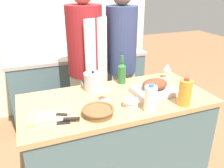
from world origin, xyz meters
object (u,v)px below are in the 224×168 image
wicker_basket (98,111)px  person_cook_guest (121,59)px  roasting_pan (155,88)px  condiment_bottle_tall (85,44)px  stock_pot (93,81)px  cutting_board (51,117)px  wine_glass_right (105,88)px  stand_mixer (115,41)px  knife_chef (59,119)px  wine_bottle_green (122,72)px  person_cook_aproned (86,62)px  condiment_bottle_short (95,47)px  milk_jug (150,98)px  knife_paring (54,124)px  mixing_bowl (131,102)px  knife_bread (54,114)px  wine_glass_left (167,68)px  juice_jug (185,93)px

wicker_basket → person_cook_guest: (0.59, 0.96, 0.04)m
roasting_pan → condiment_bottle_tall: (-0.18, 1.47, 0.05)m
stock_pot → condiment_bottle_tall: 1.24m
cutting_board → wine_glass_right: 0.46m
stock_pot → stand_mixer: (0.62, 1.05, 0.07)m
knife_chef → condiment_bottle_tall: size_ratio=1.42×
wicker_basket → wine_bottle_green: bearing=50.7°
roasting_pan → person_cook_aproned: (-0.36, 0.79, 0.03)m
cutting_board → wicker_basket: bearing=-14.1°
condiment_bottle_tall → stand_mixer: bearing=-24.0°
condiment_bottle_short → wicker_basket: bearing=-106.7°
milk_jug → condiment_bottle_tall: (-0.01, 1.70, 0.00)m
condiment_bottle_short → person_cook_aproned: (-0.28, -0.56, -0.01)m
stock_pot → person_cook_guest: (0.49, 0.54, -0.01)m
roasting_pan → person_cook_aproned: 0.87m
knife_paring → condiment_bottle_tall: 1.77m
milk_jug → person_cook_guest: person_cook_guest is taller
mixing_bowl → person_cook_aproned: size_ratio=0.07×
knife_bread → milk_jug: bearing=-13.6°
wine_glass_left → person_cook_guest: person_cook_guest is taller
person_cook_guest → stock_pot: bearing=-129.1°
juice_jug → stand_mixer: size_ratio=0.62×
cutting_board → condiment_bottle_tall: (0.67, 1.55, 0.09)m
stock_pot → milk_jug: bearing=-60.8°
knife_bread → condiment_bottle_short: bearing=62.5°
roasting_pan → juice_jug: (0.11, -0.25, 0.05)m
condiment_bottle_short → person_cook_guest: (0.13, -0.56, -0.02)m
knife_chef → knife_bread: same height
wicker_basket → stand_mixer: stand_mixer is taller
juice_jug → knife_paring: (-0.96, 0.08, -0.10)m
stock_pot → condiment_bottle_tall: condiment_bottle_tall is taller
mixing_bowl → person_cook_guest: size_ratio=0.07×
cutting_board → stand_mixer: bearing=53.6°
condiment_bottle_short → stock_pot: bearing=-108.1°
roasting_pan → mixing_bowl: (-0.27, -0.12, -0.02)m
roasting_pan → wicker_basket: bearing=-163.8°
mixing_bowl → stand_mixer: stand_mixer is taller
stock_pot → wine_glass_left: size_ratio=1.25×
roasting_pan → wine_glass_left: wine_glass_left is taller
knife_bread → person_cook_aproned: person_cook_aproned is taller
condiment_bottle_tall → person_cook_guest: person_cook_guest is taller
milk_jug → wine_bottle_green: bearing=88.6°
roasting_pan → condiment_bottle_short: size_ratio=2.13×
stock_pot → condiment_bottle_tall: (0.27, 1.21, 0.02)m
roasting_pan → wine_glass_left: (0.29, 0.26, 0.05)m
wicker_basket → wine_bottle_green: size_ratio=0.87×
roasting_pan → condiment_bottle_tall: bearing=97.1°
wicker_basket → cutting_board: bearing=165.9°
person_cook_aproned → person_cook_guest: 0.41m
cutting_board → wine_bottle_green: 0.80m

